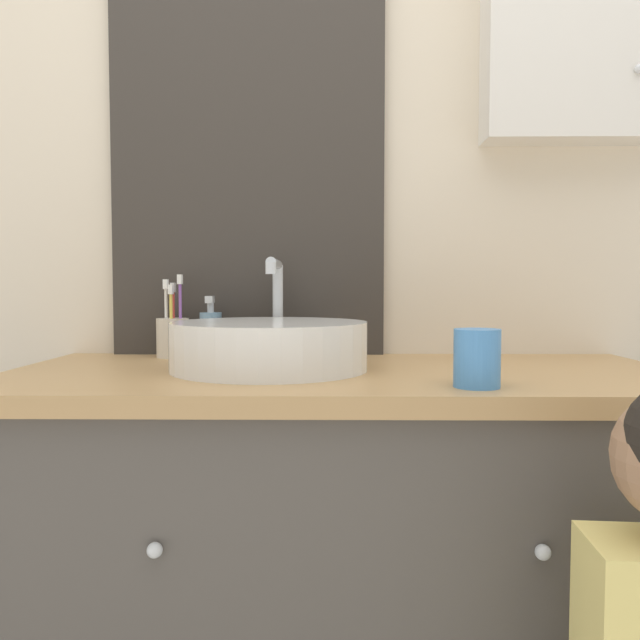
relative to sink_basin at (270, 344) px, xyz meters
name	(u,v)px	position (x,y,z in m)	size (l,w,h in m)	color
wall_back	(347,179)	(0.16, 0.31, 0.37)	(3.20, 0.18, 2.50)	beige
vanity_counter	(343,580)	(0.14, -0.01, -0.47)	(1.30, 0.59, 0.84)	#4C4742
sink_basin	(270,344)	(0.00, 0.00, 0.00)	(0.38, 0.44, 0.22)	white
toothbrush_holder	(173,335)	(-0.24, 0.21, 0.00)	(0.07, 0.07, 0.19)	beige
soap_dispenser	(211,333)	(-0.16, 0.21, 0.00)	(0.05, 0.05, 0.14)	#6B93B2
drinking_cup	(477,358)	(0.35, -0.22, 0.00)	(0.07, 0.07, 0.09)	#4789D1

